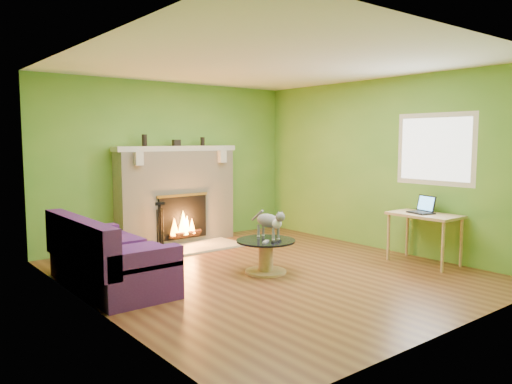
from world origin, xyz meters
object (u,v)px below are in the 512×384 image
Objects in this scene: coffee_table at (266,254)px; desk at (425,220)px; sofa at (106,260)px; cat at (268,224)px.

coffee_table is 0.81× the size of desk.
sofa is at bearing 156.88° from desk.
cat is (0.08, 0.05, 0.37)m from coffee_table.
sofa is 1.94m from coffee_table.
desk is (1.99, -0.97, 0.36)m from coffee_table.
sofa is 4.15m from desk.
coffee_table is 0.38m from cat.
sofa reaches higher than desk.
desk is at bearing -26.01° from coffee_table.
desk is at bearing -23.12° from sofa.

